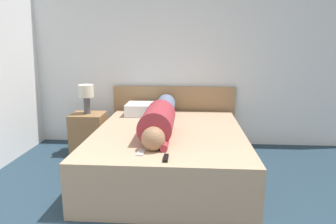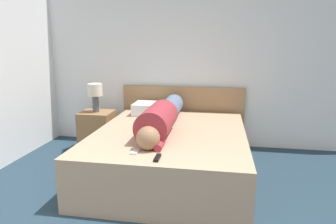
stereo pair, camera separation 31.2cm
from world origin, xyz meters
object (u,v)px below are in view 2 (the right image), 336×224
object	(u,v)px
person_lying	(162,117)
bed	(170,153)
cell_phone	(135,152)
tv_remote	(157,158)
table_lamp	(95,93)
pillow_near_headboard	(153,109)
nightstand	(97,131)

from	to	relation	value
person_lying	bed	bearing A→B (deg)	-20.44
cell_phone	bed	bearing A→B (deg)	74.25
bed	tv_remote	size ratio (longest dim) A/B	13.37
table_lamp	tv_remote	world-z (taller)	table_lamp
table_lamp	cell_phone	distance (m)	1.65
person_lying	tv_remote	xyz separation A→B (m)	(0.13, -0.88, -0.13)
cell_phone	pillow_near_headboard	bearing A→B (deg)	96.36
pillow_near_headboard	tv_remote	world-z (taller)	pillow_near_headboard
bed	table_lamp	xyz separation A→B (m)	(-1.13, 0.61, 0.56)
table_lamp	bed	bearing A→B (deg)	-28.39
nightstand	table_lamp	world-z (taller)	table_lamp
nightstand	pillow_near_headboard	world-z (taller)	pillow_near_headboard
pillow_near_headboard	tv_remote	xyz separation A→B (m)	(0.40, -1.60, -0.07)
nightstand	cell_phone	size ratio (longest dim) A/B	4.22
bed	table_lamp	world-z (taller)	table_lamp
pillow_near_headboard	nightstand	bearing A→B (deg)	-169.17
person_lying	pillow_near_headboard	size ratio (longest dim) A/B	3.27
pillow_near_headboard	cell_phone	bearing A→B (deg)	-83.64
person_lying	cell_phone	size ratio (longest dim) A/B	12.99
pillow_near_headboard	tv_remote	distance (m)	1.65
bed	person_lying	bearing A→B (deg)	159.56
bed	nightstand	size ratio (longest dim) A/B	3.66
table_lamp	tv_remote	bearing A→B (deg)	-51.39
bed	nightstand	world-z (taller)	nightstand
bed	table_lamp	bearing A→B (deg)	151.61
pillow_near_headboard	tv_remote	size ratio (longest dim) A/B	3.45
nightstand	tv_remote	distance (m)	1.88
person_lying	tv_remote	bearing A→B (deg)	-81.59
person_lying	pillow_near_headboard	bearing A→B (deg)	110.34
pillow_near_headboard	cell_phone	size ratio (longest dim) A/B	3.98
bed	person_lying	size ratio (longest dim) A/B	1.19
tv_remote	cell_phone	world-z (taller)	tv_remote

